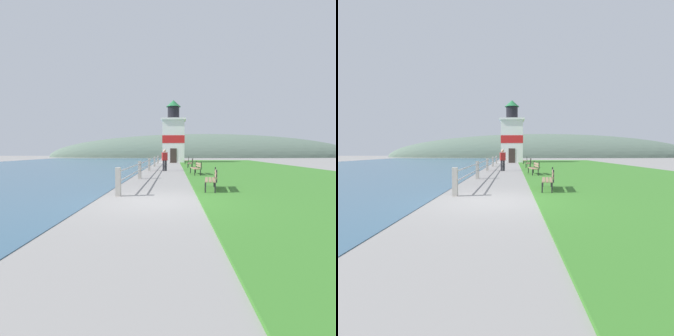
% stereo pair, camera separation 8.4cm
% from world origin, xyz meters
% --- Properties ---
extents(ground_plane, '(160.00, 160.00, 0.00)m').
position_xyz_m(ground_plane, '(0.00, 0.00, 0.00)').
color(ground_plane, gray).
extents(grass_verge, '(12.00, 44.29, 0.06)m').
position_xyz_m(grass_verge, '(7.49, 14.76, 0.03)').
color(grass_verge, '#387528').
rests_on(grass_verge, ground_plane).
extents(water_strip, '(24.00, 70.86, 0.01)m').
position_xyz_m(water_strip, '(-13.99, 14.76, 0.01)').
color(water_strip, '#385B75').
rests_on(water_strip, ground_plane).
extents(seawall_railing, '(0.18, 24.28, 1.05)m').
position_xyz_m(seawall_railing, '(-1.39, 13.05, 0.62)').
color(seawall_railing, '#A8A399').
rests_on(seawall_railing, ground_plane).
extents(park_bench_near, '(0.69, 1.76, 0.94)m').
position_xyz_m(park_bench_near, '(2.23, 2.28, 0.54)').
color(park_bench_near, '#846B51').
rests_on(park_bench_near, ground_plane).
extents(park_bench_midway, '(0.64, 1.91, 0.94)m').
position_xyz_m(park_bench_midway, '(2.20, 9.42, 0.54)').
color(park_bench_midway, '#846B51').
rests_on(park_bench_midway, ground_plane).
extents(park_bench_far, '(0.66, 1.69, 0.94)m').
position_xyz_m(park_bench_far, '(2.31, 16.82, 0.54)').
color(park_bench_far, '#846B51').
rests_on(park_bench_far, ground_plane).
extents(park_bench_by_lighthouse, '(0.57, 1.74, 0.94)m').
position_xyz_m(park_bench_by_lighthouse, '(2.32, 24.00, 0.54)').
color(park_bench_by_lighthouse, '#846B51').
rests_on(park_bench_by_lighthouse, ground_plane).
extents(lighthouse, '(3.48, 3.48, 8.84)m').
position_xyz_m(lighthouse, '(0.58, 29.15, 3.67)').
color(lighthouse, white).
rests_on(lighthouse, ground_plane).
extents(person_strolling, '(0.49, 0.36, 1.79)m').
position_xyz_m(person_strolling, '(-0.11, 13.14, 0.97)').
color(person_strolling, '#28282D').
rests_on(person_strolling, ground_plane).
extents(distant_hillside, '(80.00, 16.00, 12.00)m').
position_xyz_m(distant_hillside, '(8.00, 59.53, 0.00)').
color(distant_hillside, '#566B5B').
rests_on(distant_hillside, ground_plane).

